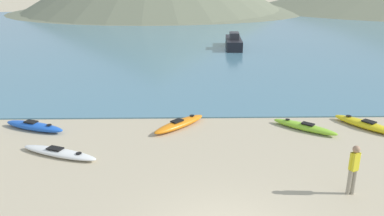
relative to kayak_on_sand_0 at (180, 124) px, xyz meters
The scene contains 8 objects.
bay_water 36.20m from the kayak_on_sand_0, 88.02° to the left, with size 160.00×70.00×0.06m, color teal.
kayak_on_sand_0 is the anchor object (origin of this frame).
kayak_on_sand_1 8.39m from the kayak_on_sand_0, ahead, with size 2.33×2.85×0.38m.
kayak_on_sand_2 6.47m from the kayak_on_sand_0, behind, with size 3.09×1.74×0.39m.
kayak_on_sand_3 5.35m from the kayak_on_sand_0, 147.93° to the right, with size 3.31×1.83×0.30m.
kayak_on_sand_4 5.58m from the kayak_on_sand_0, ahead, with size 2.63×2.33×0.35m.
person_near_foreground 7.89m from the kayak_on_sand_0, 46.92° to the right, with size 0.33×0.26×1.63m.
moored_boat_0 22.15m from the kayak_on_sand_0, 76.57° to the left, with size 1.92×5.97×1.59m.
Camera 1 is at (-0.99, -7.71, 6.22)m, focal length 35.00 mm.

